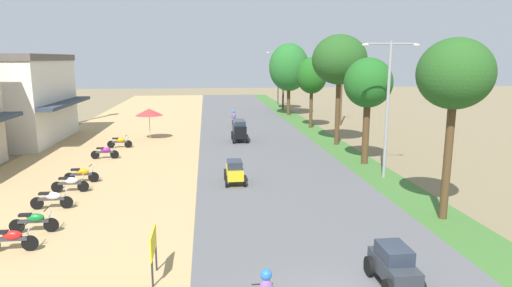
% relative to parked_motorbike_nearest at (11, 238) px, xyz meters
% --- Properties ---
extents(shophouse_mid, '(10.09, 10.13, 6.90)m').
position_rel_parked_motorbike_nearest_xyz_m(shophouse_mid, '(-9.35, 21.30, 2.91)').
color(shophouse_mid, silver).
rests_on(shophouse_mid, ground).
extents(parked_motorbike_nearest, '(1.80, 0.54, 0.94)m').
position_rel_parked_motorbike_nearest_xyz_m(parked_motorbike_nearest, '(0.00, 0.00, 0.00)').
color(parked_motorbike_nearest, black).
rests_on(parked_motorbike_nearest, dirt_shoulder).
extents(parked_motorbike_second, '(1.80, 0.54, 0.94)m').
position_rel_parked_motorbike_nearest_xyz_m(parked_motorbike_second, '(0.15, 1.65, 0.00)').
color(parked_motorbike_second, black).
rests_on(parked_motorbike_second, dirt_shoulder).
extents(parked_motorbike_third, '(1.80, 0.54, 0.94)m').
position_rel_parked_motorbike_nearest_xyz_m(parked_motorbike_third, '(-0.10, 4.35, 0.00)').
color(parked_motorbike_third, black).
rests_on(parked_motorbike_third, dirt_shoulder).
extents(parked_motorbike_fourth, '(1.80, 0.54, 0.94)m').
position_rel_parked_motorbike_nearest_xyz_m(parked_motorbike_fourth, '(-0.04, 6.79, 0.00)').
color(parked_motorbike_fourth, black).
rests_on(parked_motorbike_fourth, dirt_shoulder).
extents(parked_motorbike_fifth, '(1.80, 0.54, 0.94)m').
position_rel_parked_motorbike_nearest_xyz_m(parked_motorbike_fifth, '(0.05, 8.50, 0.00)').
color(parked_motorbike_fifth, black).
rests_on(parked_motorbike_fifth, dirt_shoulder).
extents(parked_motorbike_sixth, '(1.80, 0.54, 0.94)m').
position_rel_parked_motorbike_nearest_xyz_m(parked_motorbike_sixth, '(0.02, 14.13, 0.00)').
color(parked_motorbike_sixth, black).
rests_on(parked_motorbike_sixth, dirt_shoulder).
extents(parked_motorbike_seventh, '(1.80, 0.54, 0.94)m').
position_rel_parked_motorbike_nearest_xyz_m(parked_motorbike_seventh, '(0.30, 17.68, 0.00)').
color(parked_motorbike_seventh, black).
rests_on(parked_motorbike_seventh, dirt_shoulder).
extents(street_signboard, '(0.06, 1.30, 1.50)m').
position_rel_parked_motorbike_nearest_xyz_m(street_signboard, '(5.05, -2.42, 0.55)').
color(street_signboard, '#262628').
rests_on(street_signboard, dirt_shoulder).
extents(vendor_umbrella, '(2.20, 2.20, 2.52)m').
position_rel_parked_motorbike_nearest_xyz_m(vendor_umbrella, '(2.09, 20.98, 1.75)').
color(vendor_umbrella, '#99999E').
rests_on(vendor_umbrella, dirt_shoulder).
extents(median_tree_nearest, '(2.91, 2.91, 7.31)m').
position_rel_parked_motorbike_nearest_xyz_m(median_tree_nearest, '(16.33, 1.33, 5.35)').
color(median_tree_nearest, '#4C351E').
rests_on(median_tree_nearest, median_strip).
extents(median_tree_second, '(2.94, 2.94, 6.57)m').
position_rel_parked_motorbike_nearest_xyz_m(median_tree_second, '(16.54, 10.97, 4.48)').
color(median_tree_second, '#4C351E').
rests_on(median_tree_second, median_strip).
extents(median_tree_third, '(4.07, 4.07, 8.27)m').
position_rel_parked_motorbike_nearest_xyz_m(median_tree_third, '(16.62, 17.19, 5.89)').
color(median_tree_third, '#4C351E').
rests_on(median_tree_third, median_strip).
extents(median_tree_fourth, '(2.86, 2.86, 6.63)m').
position_rel_parked_motorbike_nearest_xyz_m(median_tree_fourth, '(16.59, 25.50, 4.41)').
color(median_tree_fourth, '#4C351E').
rests_on(median_tree_fourth, median_strip).
extents(median_tree_fifth, '(4.60, 4.60, 8.26)m').
position_rel_parked_motorbike_nearest_xyz_m(median_tree_fifth, '(16.27, 35.23, 5.02)').
color(median_tree_fifth, '#4C351E').
rests_on(median_tree_fifth, median_strip).
extents(median_tree_sixth, '(3.35, 3.35, 7.29)m').
position_rel_parked_motorbike_nearest_xyz_m(median_tree_sixth, '(16.58, 40.66, 4.88)').
color(median_tree_sixth, '#4C351E').
rests_on(median_tree_sixth, median_strip).
extents(streetlamp_near, '(3.16, 0.20, 7.42)m').
position_rel_parked_motorbike_nearest_xyz_m(streetlamp_near, '(16.43, 7.68, 3.80)').
color(streetlamp_near, gray).
rests_on(streetlamp_near, median_strip).
extents(streetlamp_mid, '(3.16, 0.20, 7.51)m').
position_rel_parked_motorbike_nearest_xyz_m(streetlamp_mid, '(16.43, 43.73, 3.85)').
color(streetlamp_mid, gray).
rests_on(streetlamp_mid, median_strip).
extents(utility_pole_near, '(1.80, 0.20, 8.71)m').
position_rel_parked_motorbike_nearest_xyz_m(utility_pole_near, '(19.95, 26.93, 3.99)').
color(utility_pole_near, brown).
rests_on(utility_pole_near, ground).
extents(car_hatchback_charcoal, '(1.04, 2.00, 1.23)m').
position_rel_parked_motorbike_nearest_xyz_m(car_hatchback_charcoal, '(11.95, -3.71, 0.19)').
color(car_hatchback_charcoal, '#282D33').
rests_on(car_hatchback_charcoal, road_strip).
extents(car_hatchback_yellow, '(1.04, 2.00, 1.23)m').
position_rel_parked_motorbike_nearest_xyz_m(car_hatchback_yellow, '(8.11, 7.41, 0.19)').
color(car_hatchback_yellow, gold).
rests_on(car_hatchback_yellow, road_strip).
extents(car_van_black, '(1.19, 2.41, 1.67)m').
position_rel_parked_motorbike_nearest_xyz_m(car_van_black, '(9.27, 19.26, 0.47)').
color(car_van_black, black).
rests_on(car_van_black, road_strip).
extents(motorbike_ahead_second, '(0.54, 1.80, 1.66)m').
position_rel_parked_motorbike_nearest_xyz_m(motorbike_ahead_second, '(9.30, 26.38, 0.30)').
color(motorbike_ahead_second, black).
rests_on(motorbike_ahead_second, road_strip).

